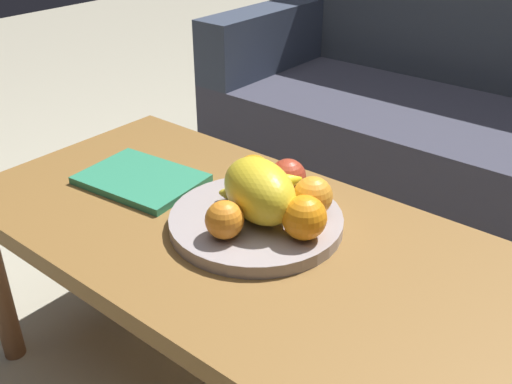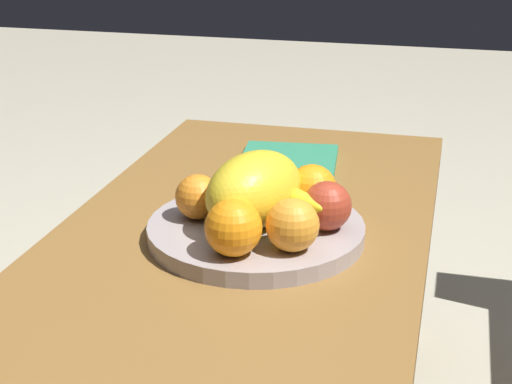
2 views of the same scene
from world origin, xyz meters
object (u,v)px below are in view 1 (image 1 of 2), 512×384
(orange_front, at_px, (254,174))
(apple_front, at_px, (288,177))
(fruit_bowl, at_px, (256,221))
(magazine, at_px, (141,179))
(coffee_table, at_px, (252,258))
(melon_large_front, at_px, (259,191))
(banana_bunch, at_px, (257,192))
(orange_right, at_px, (304,218))
(couch, at_px, (479,138))
(orange_back, at_px, (224,220))
(orange_left, at_px, (313,196))

(orange_front, relative_size, apple_front, 1.04)
(fruit_bowl, relative_size, magazine, 1.31)
(coffee_table, height_order, fruit_bowl, fruit_bowl)
(melon_large_front, bearing_deg, banana_bunch, 133.18)
(coffee_table, relative_size, apple_front, 16.41)
(orange_right, distance_m, apple_front, 0.16)
(coffee_table, distance_m, orange_right, 0.15)
(couch, height_order, melon_large_front, couch)
(magazine, bearing_deg, melon_large_front, -2.60)
(coffee_table, height_order, magazine, magazine)
(couch, bearing_deg, coffee_table, -92.64)
(apple_front, xyz_separation_m, banana_bunch, (-0.02, -0.07, -0.01))
(orange_back, relative_size, banana_bunch, 0.41)
(coffee_table, bearing_deg, orange_front, 127.98)
(orange_front, relative_size, magazine, 0.30)
(fruit_bowl, xyz_separation_m, orange_back, (0.00, -0.09, 0.05))
(coffee_table, height_order, orange_right, orange_right)
(coffee_table, bearing_deg, magazine, 178.31)
(orange_front, relative_size, orange_right, 0.95)
(fruit_bowl, distance_m, banana_bunch, 0.06)
(banana_bunch, bearing_deg, orange_left, 20.20)
(banana_bunch, bearing_deg, magazine, -169.06)
(orange_back, relative_size, magazine, 0.28)
(orange_front, distance_m, magazine, 0.26)
(orange_left, height_order, orange_back, orange_left)
(apple_front, bearing_deg, couch, 85.82)
(orange_right, bearing_deg, apple_front, 136.90)
(melon_large_front, relative_size, orange_front, 2.35)
(orange_back, bearing_deg, banana_bunch, 102.35)
(melon_large_front, xyz_separation_m, orange_back, (-0.01, -0.09, -0.02))
(orange_left, xyz_separation_m, orange_back, (-0.07, -0.16, -0.00))
(apple_front, xyz_separation_m, magazine, (-0.30, -0.13, -0.05))
(fruit_bowl, xyz_separation_m, orange_front, (-0.07, 0.07, 0.05))
(coffee_table, height_order, orange_back, orange_back)
(coffee_table, relative_size, orange_back, 17.40)
(couch, distance_m, apple_front, 0.96)
(orange_front, relative_size, banana_bunch, 0.45)
(couch, relative_size, banana_bunch, 10.05)
(melon_large_front, bearing_deg, orange_front, 135.38)
(orange_left, height_order, apple_front, orange_left)
(orange_front, bearing_deg, orange_left, -0.16)
(coffee_table, distance_m, couch, 1.07)
(orange_back, bearing_deg, orange_right, 38.73)
(fruit_bowl, distance_m, orange_front, 0.11)
(couch, height_order, apple_front, couch)
(couch, height_order, fruit_bowl, couch)
(orange_right, bearing_deg, banana_bunch, 164.43)
(orange_front, xyz_separation_m, orange_left, (0.14, -0.00, -0.00))
(orange_right, xyz_separation_m, orange_back, (-0.11, -0.09, -0.01))
(couch, relative_size, fruit_bowl, 5.20)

